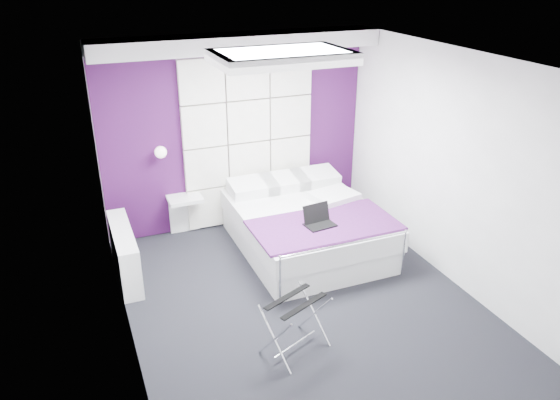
{
  "coord_description": "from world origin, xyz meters",
  "views": [
    {
      "loc": [
        -2.09,
        -4.5,
        3.47
      ],
      "look_at": [
        -0.12,
        0.35,
        1.11
      ],
      "focal_mm": 35.0,
      "sensor_mm": 36.0,
      "label": 1
    }
  ],
  "objects_px": {
    "radiator": "(125,253)",
    "luggage_rack": "(295,325)",
    "nightstand": "(185,199)",
    "wall_lamp": "(160,151)",
    "laptop": "(318,220)",
    "bed": "(306,226)"
  },
  "relations": [
    {
      "from": "nightstand",
      "to": "luggage_rack",
      "type": "distance_m",
      "value": 2.74
    },
    {
      "from": "wall_lamp",
      "to": "bed",
      "type": "distance_m",
      "value": 2.06
    },
    {
      "from": "wall_lamp",
      "to": "bed",
      "type": "xyz_separation_m",
      "value": [
        1.59,
        -0.95,
        -0.91
      ]
    },
    {
      "from": "radiator",
      "to": "bed",
      "type": "height_order",
      "value": "bed"
    },
    {
      "from": "bed",
      "to": "wall_lamp",
      "type": "bearing_deg",
      "value": 149.14
    },
    {
      "from": "bed",
      "to": "luggage_rack",
      "type": "height_order",
      "value": "bed"
    },
    {
      "from": "wall_lamp",
      "to": "laptop",
      "type": "bearing_deg",
      "value": -43.42
    },
    {
      "from": "bed",
      "to": "nightstand",
      "type": "distance_m",
      "value": 1.63
    },
    {
      "from": "radiator",
      "to": "wall_lamp",
      "type": "bearing_deg",
      "value": 49.9
    },
    {
      "from": "wall_lamp",
      "to": "radiator",
      "type": "bearing_deg",
      "value": -130.1
    },
    {
      "from": "radiator",
      "to": "luggage_rack",
      "type": "bearing_deg",
      "value": -56.44
    },
    {
      "from": "wall_lamp",
      "to": "luggage_rack",
      "type": "distance_m",
      "value": 2.96
    },
    {
      "from": "radiator",
      "to": "nightstand",
      "type": "bearing_deg",
      "value": 38.77
    },
    {
      "from": "nightstand",
      "to": "luggage_rack",
      "type": "relative_size",
      "value": 0.78
    },
    {
      "from": "wall_lamp",
      "to": "nightstand",
      "type": "relative_size",
      "value": 0.34
    },
    {
      "from": "nightstand",
      "to": "wall_lamp",
      "type": "bearing_deg",
      "value": 171.13
    },
    {
      "from": "radiator",
      "to": "nightstand",
      "type": "distance_m",
      "value": 1.17
    },
    {
      "from": "bed",
      "to": "laptop",
      "type": "height_order",
      "value": "laptop"
    },
    {
      "from": "bed",
      "to": "luggage_rack",
      "type": "relative_size",
      "value": 3.63
    },
    {
      "from": "nightstand",
      "to": "laptop",
      "type": "bearing_deg",
      "value": -47.89
    },
    {
      "from": "radiator",
      "to": "bed",
      "type": "relative_size",
      "value": 0.58
    },
    {
      "from": "luggage_rack",
      "to": "laptop",
      "type": "bearing_deg",
      "value": 33.33
    }
  ]
}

